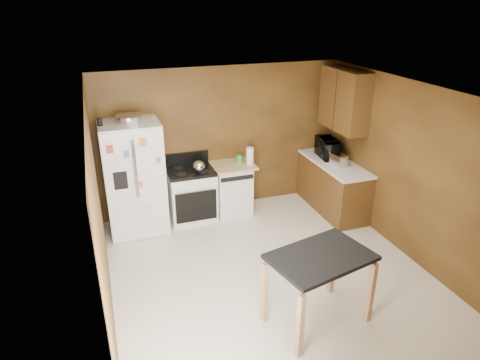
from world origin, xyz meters
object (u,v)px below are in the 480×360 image
pen_cup (100,122)px  island (320,267)px  gas_range (191,194)px  green_canister (239,158)px  dishwasher (232,188)px  kettle (199,167)px  refrigerator (134,178)px  microwave (328,149)px  toaster (339,160)px  paper_towel (250,156)px  roasting_pan (129,118)px

pen_cup → island: size_ratio=0.09×
pen_cup → gas_range: pen_cup is taller
green_canister → dishwasher: bearing=-153.1°
kettle → dishwasher: (0.61, 0.18, -0.55)m
refrigerator → dishwasher: size_ratio=2.02×
pen_cup → microwave: size_ratio=0.21×
island → green_canister: bearing=88.3°
pen_cup → green_canister: 2.40m
pen_cup → microwave: (3.76, -0.09, -0.81)m
pen_cup → dishwasher: pen_cup is taller
pen_cup → island: bearing=-53.4°
dishwasher → green_canister: bearing=26.9°
island → refrigerator: bearing=120.7°
pen_cup → dishwasher: (2.03, 0.12, -1.40)m
toaster → gas_range: bearing=157.4°
pen_cup → gas_range: (1.31, 0.10, -1.39)m
paper_towel → island: (-0.22, -2.89, -0.28)m
dishwasher → refrigerator: bearing=-177.0°
toaster → microwave: bearing=76.5°
refrigerator → dishwasher: bearing=3.0°
pen_cup → toaster: (3.71, -0.54, -0.86)m
microwave → island: microwave is taller
island → gas_range: bearing=105.2°
gas_range → toaster: bearing=-14.8°
pen_cup → kettle: 1.67m
refrigerator → dishwasher: (1.63, 0.09, -0.45)m
toaster → microwave: (0.04, 0.45, 0.05)m
toaster → dishwasher: bearing=150.8°
roasting_pan → green_canister: roasting_pan is taller
roasting_pan → paper_towel: 2.08m
kettle → gas_range: gas_range is taller
kettle → toaster: 2.34m
microwave → toaster: bearing=-178.3°
green_canister → toaster: (1.51, -0.75, 0.05)m
toaster → dishwasher: 1.89m
green_canister → gas_range: bearing=-172.8°
gas_range → island: bearing=-74.8°
green_canister → roasting_pan: bearing=-176.3°
roasting_pan → paper_towel: roasting_pan is taller
roasting_pan → kettle: roasting_pan is taller
refrigerator → gas_range: bearing=3.8°
green_canister → microwave: microwave is taller
green_canister → refrigerator: 1.81m
paper_towel → kettle: bearing=-174.2°
roasting_pan → dishwasher: (1.61, 0.03, -1.40)m
roasting_pan → green_canister: bearing=3.7°
gas_range → dishwasher: bearing=1.9°
island → microwave: bearing=59.3°
roasting_pan → dishwasher: roasting_pan is taller
toaster → microwave: microwave is taller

